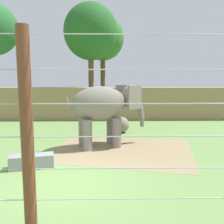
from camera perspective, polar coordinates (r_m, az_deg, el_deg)
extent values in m
plane|color=#6B8E4C|center=(7.22, -11.26, -16.11)|extent=(120.00, 120.00, 0.00)
cube|color=#937F5B|center=(10.19, 2.26, -8.86)|extent=(6.54, 5.59, 0.01)
cube|color=#997F56|center=(18.13, -5.05, 2.11)|extent=(36.00, 1.80, 2.34)
cylinder|color=gray|center=(11.05, -0.24, -4.16)|extent=(0.40, 0.40, 1.28)
cylinder|color=gray|center=(10.41, 1.13, -4.89)|extent=(0.40, 0.40, 1.28)
cylinder|color=gray|center=(10.67, -6.83, -4.63)|extent=(0.40, 0.40, 1.28)
cylinder|color=gray|center=(10.01, -5.85, -5.43)|extent=(0.40, 0.40, 1.28)
ellipsoid|color=gray|center=(10.32, -2.95, 2.07)|extent=(2.66, 2.00, 1.46)
ellipsoid|color=gray|center=(10.84, 4.55, 3.68)|extent=(1.19, 1.25, 1.05)
cube|color=gray|center=(11.30, 2.95, 3.85)|extent=(0.83, 0.17, 1.00)
cube|color=gray|center=(10.31, 5.40, 3.47)|extent=(0.65, 0.64, 1.00)
cylinder|color=gray|center=(11.05, 6.37, 1.77)|extent=(0.52, 0.42, 0.57)
cylinder|color=gray|center=(11.15, 6.84, -0.27)|extent=(0.38, 0.33, 0.54)
cylinder|color=gray|center=(11.24, 7.14, -2.15)|extent=(0.24, 0.24, 0.50)
cylinder|color=gray|center=(10.00, -10.17, 1.27)|extent=(0.29, 0.18, 0.73)
sphere|color=gray|center=(13.33, 2.19, -3.01)|extent=(0.87, 0.87, 0.87)
cylinder|color=brown|center=(4.57, -19.40, -5.22)|extent=(0.23, 0.23, 3.81)
cylinder|color=#B7B7BC|center=(4.92, -16.35, -19.26)|extent=(8.69, 0.02, 0.02)
cylinder|color=#B7B7BC|center=(4.68, -16.62, -12.75)|extent=(8.69, 0.02, 0.02)
cylinder|color=#B7B7BC|center=(4.52, -16.91, -5.66)|extent=(8.69, 0.02, 0.02)
cylinder|color=#B7B7BC|center=(4.42, -17.20, 1.86)|extent=(8.69, 0.02, 0.02)
cylinder|color=#B7B7BC|center=(4.41, -17.51, 9.56)|extent=(8.69, 0.02, 0.02)
cylinder|color=#B7B7BC|center=(4.47, -17.82, 17.18)|extent=(8.69, 0.02, 0.02)
cube|color=gray|center=(8.55, -18.38, -10.98)|extent=(1.48, 0.79, 0.44)
cylinder|color=brown|center=(20.19, -4.93, 6.32)|extent=(0.44, 0.44, 4.91)
ellipsoid|color=#235B23|center=(20.55, -5.07, 18.37)|extent=(4.32, 4.32, 4.54)
cylinder|color=brown|center=(22.69, -2.16, 6.63)|extent=(0.44, 0.44, 5.04)
ellipsoid|color=#2D6B28|center=(23.00, -2.22, 17.04)|extent=(3.86, 3.86, 4.05)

